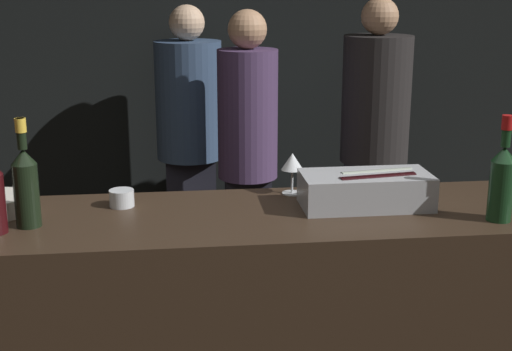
{
  "coord_description": "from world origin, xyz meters",
  "views": [
    {
      "loc": [
        -0.27,
        -1.9,
        1.83
      ],
      "look_at": [
        0.0,
        0.31,
        1.22
      ],
      "focal_mm": 50.0,
      "sensor_mm": 36.0,
      "label": 1
    }
  ],
  "objects": [
    {
      "name": "wall_back_chalkboard",
      "position": [
        0.0,
        2.82,
        1.4
      ],
      "size": [
        6.4,
        0.06,
        2.8
      ],
      "color": "black",
      "rests_on": "ground_plane"
    },
    {
      "name": "red_wine_bottle_burgundy",
      "position": [
        0.75,
        0.13,
        1.23
      ],
      "size": [
        0.08,
        0.08,
        0.34
      ],
      "color": "#143319",
      "rests_on": "bar_counter"
    },
    {
      "name": "person_blond_tee",
      "position": [
        0.15,
        1.92,
        0.94
      ],
      "size": [
        0.33,
        0.33,
        1.68
      ],
      "rotation": [
        0.0,
        0.0,
        -2.54
      ],
      "color": "black",
      "rests_on": "ground_plane"
    },
    {
      "name": "person_in_hoodie",
      "position": [
        0.91,
        2.06,
        0.96
      ],
      "size": [
        0.39,
        0.39,
        1.73
      ],
      "rotation": [
        0.0,
        0.0,
        -1.9
      ],
      "color": "black",
      "rests_on": "ground_plane"
    },
    {
      "name": "person_grey_polo",
      "position": [
        -0.16,
        2.38,
        0.93
      ],
      "size": [
        0.4,
        0.4,
        1.69
      ],
      "rotation": [
        0.0,
        0.0,
        -2.44
      ],
      "color": "black",
      "rests_on": "ground_plane"
    },
    {
      "name": "champagne_bottle",
      "position": [
        -0.71,
        0.24,
        1.23
      ],
      "size": [
        0.08,
        0.08,
        0.34
      ],
      "color": "black",
      "rests_on": "bar_counter"
    },
    {
      "name": "candle_votive",
      "position": [
        -0.44,
        0.41,
        1.12
      ],
      "size": [
        0.08,
        0.08,
        0.06
      ],
      "color": "silver",
      "rests_on": "bar_counter"
    },
    {
      "name": "ice_bin_with_bottles",
      "position": [
        0.37,
        0.31,
        1.16
      ],
      "size": [
        0.43,
        0.21,
        0.12
      ],
      "color": "#9EA0A5",
      "rests_on": "bar_counter"
    },
    {
      "name": "wine_glass",
      "position": [
        0.15,
        0.49,
        1.21
      ],
      "size": [
        0.08,
        0.08,
        0.15
      ],
      "color": "silver",
      "rests_on": "bar_counter"
    }
  ]
}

